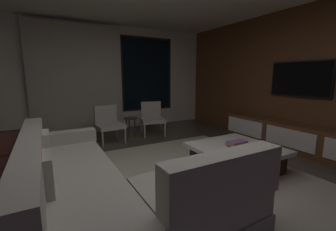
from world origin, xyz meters
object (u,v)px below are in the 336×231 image
Objects in this scene: coffee_table at (236,157)px; media_console at (299,139)px; sectional_couch at (103,189)px; mounted_tv at (300,79)px; side_stool at (130,121)px; book_stack_on_coffee_table at (236,144)px; accent_chair_by_curtain at (108,122)px; accent_chair_near_window at (152,116)px.

media_console is at bearing -0.30° from coffee_table.
mounted_tv is at bearing 5.23° from sectional_couch.
book_stack_on_coffee_table is at bearing -72.83° from side_stool.
accent_chair_by_curtain is 0.54m from side_stool.
accent_chair_near_window reaches higher than media_console.
media_console is at bearing -54.45° from accent_chair_near_window.
sectional_couch is at bearing -105.60° from accent_chair_by_curtain.
media_console is (1.81, -2.53, -0.18)m from accent_chair_near_window.
coffee_table is 1.49× the size of accent_chair_by_curtain.
mounted_tv is at bearing -49.54° from accent_chair_near_window.
accent_chair_near_window is (-0.21, 2.52, 0.25)m from coffee_table.
accent_chair_by_curtain is at bearing -170.33° from side_stool.
mounted_tv is (1.78, 0.19, 1.16)m from coffee_table.
coffee_table is 2.75m from accent_chair_by_curtain.
sectional_couch is 3.21× the size of accent_chair_by_curtain.
mounted_tv reaches higher than accent_chair_near_window.
side_stool is at bearing 64.87° from sectional_couch.
mounted_tv reaches higher than media_console.
side_stool is (0.53, 0.09, -0.06)m from accent_chair_by_curtain.
sectional_couch reaches higher than coffee_table.
coffee_table is 1.60m from media_console.
accent_chair_by_curtain is (-1.30, 2.41, 0.03)m from book_stack_on_coffee_table.
mounted_tv is at bearing -42.17° from side_stool.
coffee_table is at bearing -173.93° from mounted_tv.
book_stack_on_coffee_table is (-0.00, 0.01, 0.22)m from coffee_table.
side_stool is at bearing 9.67° from accent_chair_by_curtain.
media_console reaches higher than book_stack_on_coffee_table.
accent_chair_near_window is 3.20m from mounted_tv.
accent_chair_near_window is 0.68× the size of mounted_tv.
book_stack_on_coffee_table is 0.26× the size of mounted_tv.
sectional_couch reaches higher than accent_chair_near_window.
book_stack_on_coffee_table is (2.02, 0.16, 0.11)m from sectional_couch.
accent_chair_near_window is 1.00× the size of accent_chair_by_curtain.
media_console is at bearing -39.82° from accent_chair_by_curtain.
accent_chair_by_curtain is 3.78m from media_console.
accent_chair_by_curtain reaches higher than coffee_table.
book_stack_on_coffee_table is at bearing -85.30° from accent_chair_near_window.
accent_chair_near_window reaches higher than coffee_table.
side_stool reaches higher than coffee_table.
sectional_couch is 0.81× the size of media_console.
sectional_couch is at bearing -175.51° from coffee_table.
book_stack_on_coffee_table is at bearing -61.60° from accent_chair_by_curtain.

